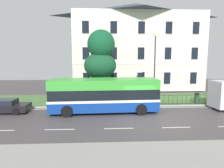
% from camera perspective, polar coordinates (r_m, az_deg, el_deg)
% --- Properties ---
extents(ground_plane, '(60.00, 56.00, 0.18)m').
position_cam_1_polar(ground_plane, '(17.12, 7.86, -8.88)').
color(ground_plane, '#464043').
extents(georgian_townhouse, '(18.75, 9.99, 12.89)m').
position_cam_1_polar(georgian_townhouse, '(32.23, 6.62, 10.78)').
color(georgian_townhouse, silver).
rests_on(georgian_townhouse, ground_plane).
extents(iron_verge_railing, '(13.00, 0.04, 0.97)m').
position_cam_1_polar(iron_verge_railing, '(20.43, 12.12, -4.41)').
color(iron_verge_railing, black).
rests_on(iron_verge_railing, ground_plane).
extents(evergreen_tree, '(4.12, 4.14, 7.89)m').
position_cam_1_polar(evergreen_tree, '(23.43, -3.21, 4.69)').
color(evergreen_tree, '#423328').
rests_on(evergreen_tree, ground_plane).
extents(single_decker_bus, '(9.45, 2.93, 2.96)m').
position_cam_1_polar(single_decker_bus, '(17.53, -2.28, -3.10)').
color(single_decker_bus, navy).
rests_on(single_decker_bus, ground_plane).
extents(parked_hatchback_01, '(4.31, 1.83, 1.19)m').
position_cam_1_polar(parked_hatchback_01, '(20.01, -28.70, -5.55)').
color(parked_hatchback_01, black).
rests_on(parked_hatchback_01, ground_plane).
extents(street_lamp_post, '(0.36, 0.24, 7.16)m').
position_cam_1_polar(street_lamp_post, '(21.07, 12.11, 5.77)').
color(street_lamp_post, '#333338').
rests_on(street_lamp_post, ground_plane).
extents(litter_bin, '(0.49, 0.49, 1.08)m').
position_cam_1_polar(litter_bin, '(22.49, 23.03, -3.64)').
color(litter_bin, '#23472D').
rests_on(litter_bin, ground_plane).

